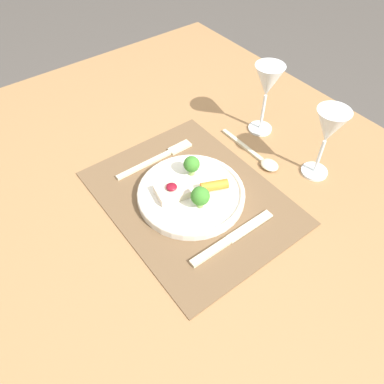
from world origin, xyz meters
TOP-DOWN VIEW (x-y plane):
  - ground_plane at (0.00, 0.00)m, footprint 8.00×8.00m
  - dining_table at (0.00, 0.00)m, footprint 1.42×1.14m
  - placemat at (0.00, 0.00)m, footprint 0.46×0.35m
  - dinner_plate at (0.00, -0.00)m, footprint 0.24×0.24m
  - fork at (-0.15, 0.02)m, footprint 0.02×0.21m
  - knife at (0.14, -0.01)m, footprint 0.02×0.21m
  - spoon at (0.01, 0.21)m, footprint 0.20×0.04m
  - wine_glass_near at (0.11, 0.29)m, footprint 0.07×0.07m
  - wine_glass_far at (-0.08, 0.30)m, footprint 0.07×0.07m

SIDE VIEW (x-z plane):
  - ground_plane at x=0.00m, z-range 0.00..0.00m
  - dining_table at x=0.00m, z-range 0.30..1.08m
  - placemat at x=0.00m, z-range 0.77..0.78m
  - spoon at x=0.01m, z-range 0.77..0.79m
  - fork at x=-0.15m, z-range 0.78..0.78m
  - knife at x=0.14m, z-range 0.78..0.79m
  - dinner_plate at x=0.00m, z-range 0.76..0.83m
  - wine_glass_near at x=0.11m, z-range 0.82..0.99m
  - wine_glass_far at x=-0.08m, z-range 0.82..1.01m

